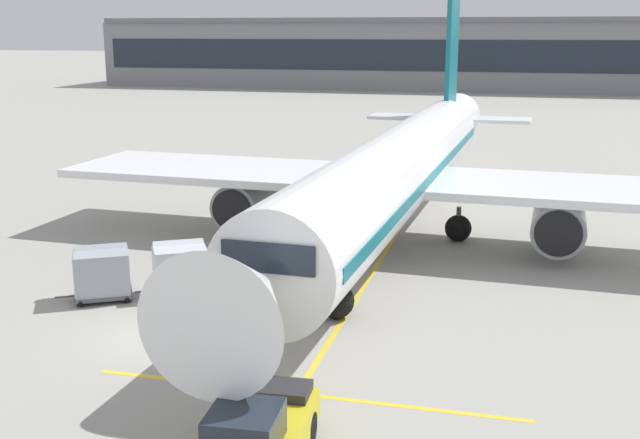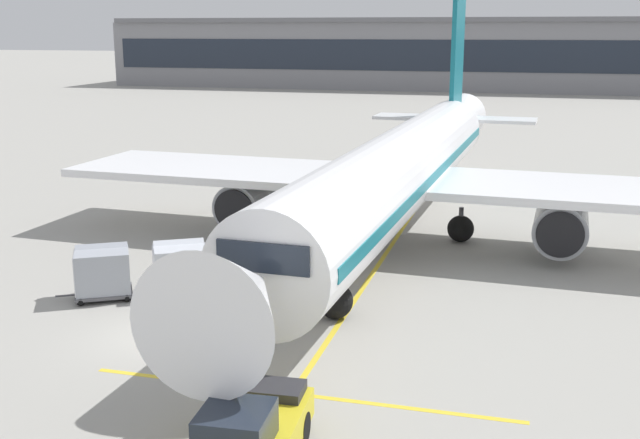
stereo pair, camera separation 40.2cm
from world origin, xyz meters
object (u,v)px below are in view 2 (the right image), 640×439
ground_crew_marshaller (257,263)px  ground_crew_wingwalker (204,273)px  belt_loader (256,256)px  baggage_cart_second (102,271)px  ground_crew_by_carts (229,261)px  safety_cone_engine_keepout (300,234)px  parked_airplane (401,170)px  pushback_tug (246,437)px  baggage_cart_lead (180,267)px  ground_crew_by_loader (244,255)px

ground_crew_marshaller → ground_crew_wingwalker: bearing=-131.2°
belt_loader → ground_crew_marshaller: 1.41m
baggage_cart_second → ground_crew_marshaller: baggage_cart_second is taller
ground_crew_by_carts → ground_crew_marshaller: (1.11, 0.01, 0.00)m
ground_crew_marshaller → baggage_cart_second: bearing=-154.8°
ground_crew_by_carts → safety_cone_engine_keepout: bearing=84.2°
parked_airplane → ground_crew_by_carts: size_ratio=23.62×
baggage_cart_second → pushback_tug: baggage_cart_second is taller
baggage_cart_lead → baggage_cart_second: bearing=-153.5°
ground_crew_by_carts → baggage_cart_lead: bearing=-142.4°
safety_cone_engine_keepout → baggage_cart_lead: bearing=-105.2°
parked_airplane → ground_crew_by_loader: bearing=-124.4°
ground_crew_marshaller → ground_crew_wingwalker: (-1.44, -1.65, 0.00)m
ground_crew_by_loader → ground_crew_marshaller: bearing=-47.1°
baggage_cart_second → pushback_tug: (9.06, -9.47, -0.17)m
pushback_tug → ground_crew_by_carts: (-5.07, 11.86, 0.17)m
ground_crew_by_loader → pushback_tug: bearing=-69.4°
baggage_cart_second → parked_airplane: bearing=48.8°
baggage_cart_lead → safety_cone_engine_keepout: 8.46m
parked_airplane → baggage_cart_lead: size_ratio=14.95×
baggage_cart_lead → safety_cone_engine_keepout: bearing=74.8°
parked_airplane → baggage_cart_second: bearing=-131.2°
baggage_cart_second → ground_crew_wingwalker: (3.65, 0.75, -0.00)m
pushback_tug → ground_crew_marshaller: size_ratio=2.59×
pushback_tug → ground_crew_by_carts: size_ratio=2.59×
ground_crew_by_carts → ground_crew_wingwalker: 1.67m
belt_loader → ground_crew_by_carts: 1.45m
safety_cone_engine_keepout → parked_airplane: bearing=13.8°
parked_airplane → belt_loader: 8.54m
baggage_cart_second → ground_crew_by_loader: (4.25, 3.31, -0.00)m
ground_crew_marshaller → safety_cone_engine_keepout: (-0.39, 6.98, -0.66)m
ground_crew_by_carts → ground_crew_by_loader: bearing=74.3°
parked_airplane → ground_crew_by_loader: parked_airplane is taller
pushback_tug → ground_crew_by_loader: bearing=110.6°
baggage_cart_second → ground_crew_wingwalker: bearing=11.7°
baggage_cart_second → ground_crew_wingwalker: size_ratio=1.58×
baggage_cart_lead → pushback_tug: size_ratio=0.61×
ground_crew_by_loader → ground_crew_by_carts: 0.96m
ground_crew_by_carts → ground_crew_wingwalker: bearing=-101.6°
ground_crew_by_loader → ground_crew_wingwalker: (-0.59, -2.56, 0.00)m
pushback_tug → safety_cone_engine_keepout: (-4.36, 18.85, -0.49)m
parked_airplane → pushback_tug: parked_airplane is taller
parked_airplane → ground_crew_wingwalker: 11.42m
ground_crew_by_loader → ground_crew_wingwalker: size_ratio=1.00×
belt_loader → safety_cone_engine_keepout: bearing=88.8°
safety_cone_engine_keepout → ground_crew_wingwalker: bearing=-96.9°
belt_loader → ground_crew_by_carts: belt_loader is taller
safety_cone_engine_keepout → ground_crew_marshaller: bearing=-86.8°
baggage_cart_lead → belt_loader: bearing=49.8°
belt_loader → baggage_cart_second: bearing=-141.0°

